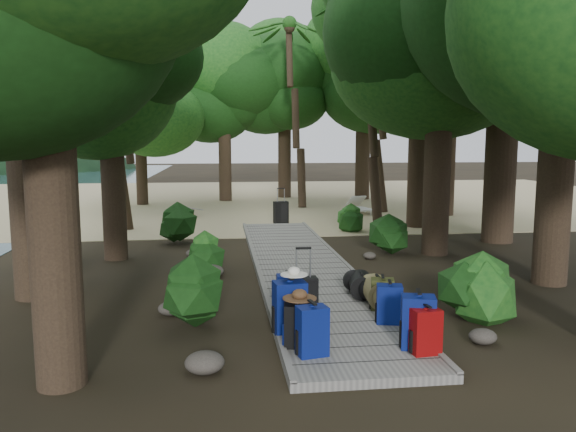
{
  "coord_description": "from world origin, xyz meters",
  "views": [
    {
      "loc": [
        -1.74,
        -10.8,
        2.76
      ],
      "look_at": [
        -0.13,
        2.24,
        1.0
      ],
      "focal_mm": 35.0,
      "sensor_mm": 36.0,
      "label": 1
    }
  ],
  "objects": [
    {
      "name": "palm_left_a",
      "position": [
        -4.78,
        6.98,
        3.09
      ],
      "size": [
        3.89,
        3.89,
        6.19
      ],
      "primitive_type": null,
      "color": "#173910",
      "rests_on": "ground"
    },
    {
      "name": "tree_left_c",
      "position": [
        -4.17,
        2.56,
        3.88
      ],
      "size": [
        4.46,
        4.46,
        7.76
      ],
      "primitive_type": null,
      "color": "black",
      "rests_on": "ground"
    },
    {
      "name": "rock_right_d",
      "position": [
        2.62,
        3.5,
        0.15
      ],
      "size": [
        0.53,
        0.48,
        0.29
      ],
      "primitive_type": null,
      "color": "#4C473F",
      "rests_on": "ground"
    },
    {
      "name": "shrub_right_c",
      "position": [
        2.24,
        5.79,
        0.4
      ],
      "size": [
        0.89,
        0.89,
        0.8
      ],
      "primitive_type": null,
      "color": "#154616",
      "rests_on": "ground"
    },
    {
      "name": "palm_right_a",
      "position": [
        3.13,
        5.65,
        3.42
      ],
      "size": [
        4.02,
        4.02,
        6.85
      ],
      "primitive_type": null,
      "color": "#173910",
      "rests_on": "ground"
    },
    {
      "name": "sun_lounger",
      "position": [
        3.6,
        9.86,
        0.33
      ],
      "size": [
        1.04,
        2.02,
        0.62
      ],
      "primitive_type": null,
      "rotation": [
        0.0,
        0.0,
        0.23
      ],
      "color": "silver",
      "rests_on": "sand_beach"
    },
    {
      "name": "tree_back_d",
      "position": [
        -5.06,
        14.09,
        3.5
      ],
      "size": [
        4.2,
        4.2,
        7.0
      ],
      "primitive_type": null,
      "color": "black",
      "rests_on": "ground"
    },
    {
      "name": "shrub_left_a",
      "position": [
        -2.13,
        -2.55,
        0.53
      ],
      "size": [
        1.18,
        1.18,
        1.06
      ],
      "primitive_type": null,
      "color": "#154616",
      "rests_on": "ground"
    },
    {
      "name": "duffel_right_khaki",
      "position": [
        0.79,
        -2.23,
        0.34
      ],
      "size": [
        0.5,
        0.71,
        0.45
      ],
      "primitive_type": null,
      "rotation": [
        0.0,
        0.0,
        -0.09
      ],
      "color": "olive",
      "rests_on": "boardwalk"
    },
    {
      "name": "backpack_right_c",
      "position": [
        0.7,
        -3.11,
        0.43
      ],
      "size": [
        0.42,
        0.34,
        0.63
      ],
      "primitive_type": null,
      "rotation": [
        0.0,
        0.0,
        -0.23
      ],
      "color": "navy",
      "rests_on": "boardwalk"
    },
    {
      "name": "tree_back_c",
      "position": [
        5.03,
        15.24,
        4.86
      ],
      "size": [
        5.4,
        5.4,
        9.72
      ],
      "primitive_type": null,
      "color": "black",
      "rests_on": "ground"
    },
    {
      "name": "tree_back_b",
      "position": [
        1.46,
        16.54,
        4.5
      ],
      "size": [
        5.04,
        5.04,
        9.01
      ],
      "primitive_type": null,
      "color": "black",
      "rests_on": "ground"
    },
    {
      "name": "tree_left_b",
      "position": [
        -5.03,
        -0.63,
        4.62
      ],
      "size": [
        5.13,
        5.13,
        9.24
      ],
      "primitive_type": null,
      "color": "black",
      "rests_on": "ground"
    },
    {
      "name": "shrub_right_b",
      "position": [
        2.3,
        2.27,
        0.51
      ],
      "size": [
        1.14,
        1.14,
        1.02
      ],
      "primitive_type": null,
      "color": "#154616",
      "rests_on": "ground"
    },
    {
      "name": "backpack_right_d",
      "position": [
        0.79,
        -2.46,
        0.39
      ],
      "size": [
        0.41,
        0.34,
        0.55
      ],
      "primitive_type": null,
      "rotation": [
        0.0,
        0.0,
        -0.25
      ],
      "color": "#383714",
      "rests_on": "boardwalk"
    },
    {
      "name": "palm_right_b",
      "position": [
        4.6,
        10.52,
        4.22
      ],
      "size": [
        4.37,
        4.37,
        8.43
      ],
      "primitive_type": null,
      "color": "#173910",
      "rests_on": "ground"
    },
    {
      "name": "palm_right_c",
      "position": [
        1.95,
        12.39,
        3.68
      ],
      "size": [
        4.63,
        4.63,
        7.36
      ],
      "primitive_type": null,
      "color": "#173910",
      "rests_on": "ground"
    },
    {
      "name": "backpack_left_b",
      "position": [
        -0.77,
        -3.9,
        0.43
      ],
      "size": [
        0.37,
        0.28,
        0.62
      ],
      "primitive_type": null,
      "rotation": [
        0.0,
        0.0,
        -0.13
      ],
      "color": "black",
      "rests_on": "boardwalk"
    },
    {
      "name": "shrub_left_b",
      "position": [
        -2.05,
        1.04,
        0.38
      ],
      "size": [
        0.85,
        0.85,
        0.76
      ],
      "primitive_type": null,
      "color": "#154616",
      "rests_on": "ground"
    },
    {
      "name": "tree_right_d",
      "position": [
        5.86,
        3.64,
        5.97
      ],
      "size": [
        6.51,
        6.51,
        11.94
      ],
      "primitive_type": null,
      "color": "black",
      "rests_on": "ground"
    },
    {
      "name": "rock_left_a",
      "position": [
        -1.94,
        -4.32,
        0.13
      ],
      "size": [
        0.48,
        0.43,
        0.26
      ],
      "primitive_type": null,
      "color": "#4C473F",
      "rests_on": "ground"
    },
    {
      "name": "hat_white",
      "position": [
        -0.73,
        -3.32,
        0.99
      ],
      "size": [
        0.38,
        0.38,
        0.13
      ],
      "primitive_type": null,
      "color": "silver",
      "rests_on": "backpack_left_c"
    },
    {
      "name": "rock_right_c",
      "position": [
        1.76,
        1.82,
        0.08
      ],
      "size": [
        0.3,
        0.27,
        0.17
      ],
      "primitive_type": null,
      "color": "#4C473F",
      "rests_on": "ground"
    },
    {
      "name": "tree_right_c",
      "position": [
        3.5,
        2.21,
        4.55
      ],
      "size": [
        5.26,
        5.26,
        9.1
      ],
      "primitive_type": null,
      "color": "black",
      "rests_on": "ground"
    },
    {
      "name": "tree_back_a",
      "position": [
        -1.44,
        15.25,
        4.11
      ],
      "size": [
        4.75,
        4.75,
        8.22
      ],
      "primitive_type": null,
      "color": "black",
      "rests_on": "ground"
    },
    {
      "name": "sand_beach",
      "position": [
        0.0,
        16.0,
        0.01
      ],
      "size": [
        40.0,
        22.0,
        0.02
      ],
      "primitive_type": "cube",
      "color": "tan",
      "rests_on": "ground"
    },
    {
      "name": "backpack_right_b",
      "position": [
        0.76,
        -4.13,
        0.5
      ],
      "size": [
        0.48,
        0.39,
        0.76
      ],
      "primitive_type": null,
      "rotation": [
        0.0,
        0.0,
        -0.25
      ],
      "color": "navy",
      "rests_on": "boardwalk"
    },
    {
      "name": "shrub_right_a",
      "position": [
        2.15,
        -2.77,
        0.5
      ],
      "size": [
        1.11,
        1.11,
        1.0
      ],
      "primitive_type": null,
      "color": "#154616",
      "rests_on": "ground"
    },
    {
      "name": "shrub_left_c",
      "position": [
        -2.91,
        4.61,
        0.53
      ],
      "size": [
        1.17,
        1.17,
        1.05
      ],
      "primitive_type": null,
      "color": "#154616",
      "rests_on": "ground"
    },
    {
      "name": "lone_suitcase_on_sand",
      "position": [
        0.31,
        7.72,
        0.39
      ],
      "size": [
        0.52,
        0.36,
        0.74
      ],
      "primitive_type": null,
      "rotation": [
        0.0,
        0.0,
        0.22
      ],
      "color": "black",
      "rests_on": "sand_beach"
    },
    {
      "name": "backpack_left_a",
      "position": [
        -0.62,
        -4.21,
        0.46
      ],
      "size": [
        0.41,
        0.33,
        0.69
      ],
      "primitive_type": null,
      "rotation": [
        0.0,
        0.0,
        0.2
      ],
      "color": "navy",
      "rests_on": "boardwalk"
    },
    {
      "name": "rock_left_c",
      "position": [
        -1.9,
        0.49,
        0.13
      ],
      "size": [
        0.46,
        0.42,
        0.25
      ],
      "primitive_type": null,
      "color": "#4C473F",
      "rests_on": "ground"
    },
    {
      "name": "tree_left_a",
      "position": [
        -3.55,
        -4.45,
        3.95
      ],
      "size": [
        4.74,
        4.74,
        7.9
      ],
      "primitive_type": null,
      "color": "black",
      "rests_on": "ground"
    },
    {
      "name": "ground",
      "position": [
        0.0,
        0.0,
        0.0
      ],
      "size": [
        120.0,
        120.0,
        0.0
      ],
      "primitive_type": "plane",
      "color": "black",
      "rests_on": "ground"
    },
    {
      "name": "rock_right_a",
      "position": [
        1.82,
        -3.8,
        0.11
      ],
      "size": [
        0.38,
        0.34,
        0.21
      ],
      "primitive_type": null,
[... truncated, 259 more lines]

